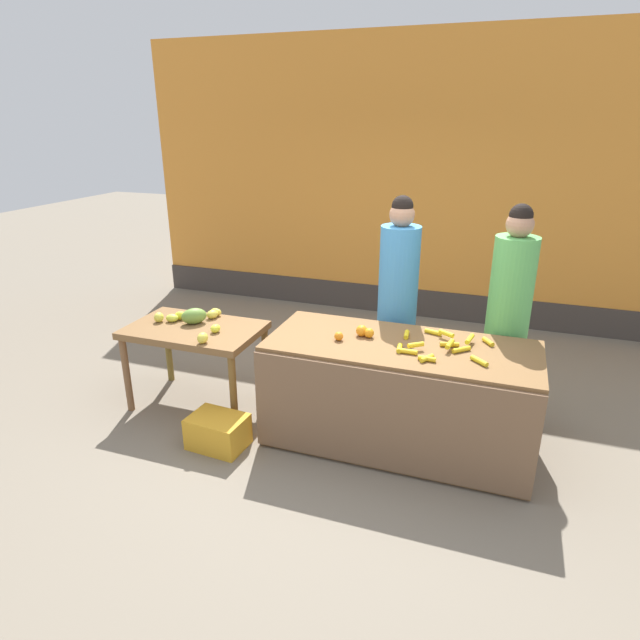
# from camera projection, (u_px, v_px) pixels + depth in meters

# --- Properties ---
(ground_plane) EXTENTS (24.00, 24.00, 0.00)m
(ground_plane) POSITION_uv_depth(u_px,v_px,m) (336.00, 429.00, 4.52)
(ground_plane) COLOR #756B5B
(market_wall_back) EXTENTS (7.16, 0.23, 3.42)m
(market_wall_back) POSITION_uv_depth(u_px,v_px,m) (414.00, 184.00, 6.65)
(market_wall_back) COLOR orange
(market_wall_back) RESTS_ON ground
(fruit_stall_counter) EXTENTS (2.04, 0.88, 0.85)m
(fruit_stall_counter) POSITION_uv_depth(u_px,v_px,m) (398.00, 395.00, 4.20)
(fruit_stall_counter) COLOR brown
(fruit_stall_counter) RESTS_ON ground
(side_table_wooden) EXTENTS (1.15, 0.72, 0.75)m
(side_table_wooden) POSITION_uv_depth(u_px,v_px,m) (195.00, 337.00, 4.70)
(side_table_wooden) COLOR brown
(side_table_wooden) RESTS_ON ground
(banana_bunch_pile) EXTENTS (0.68, 0.61, 0.07)m
(banana_bunch_pile) POSITION_uv_depth(u_px,v_px,m) (441.00, 346.00, 3.96)
(banana_bunch_pile) COLOR gold
(banana_bunch_pile) RESTS_ON fruit_stall_counter
(orange_pile) EXTENTS (0.28, 0.22, 0.09)m
(orange_pile) POSITION_uv_depth(u_px,v_px,m) (359.00, 333.00, 4.16)
(orange_pile) COLOR orange
(orange_pile) RESTS_ON fruit_stall_counter
(mango_papaya_pile) EXTENTS (0.70, 0.68, 0.14)m
(mango_papaya_pile) POSITION_uv_depth(u_px,v_px,m) (194.00, 318.00, 4.71)
(mango_papaya_pile) COLOR yellow
(mango_papaya_pile) RESTS_ON side_table_wooden
(vendor_woman_blue_shirt) EXTENTS (0.34, 0.34, 1.87)m
(vendor_woman_blue_shirt) POSITION_uv_depth(u_px,v_px,m) (397.00, 303.00, 4.68)
(vendor_woman_blue_shirt) COLOR #33333D
(vendor_woman_blue_shirt) RESTS_ON ground
(vendor_woman_green_shirt) EXTENTS (0.34, 0.34, 1.85)m
(vendor_woman_green_shirt) POSITION_uv_depth(u_px,v_px,m) (508.00, 318.00, 4.35)
(vendor_woman_green_shirt) COLOR #33333D
(vendor_woman_green_shirt) RESTS_ON ground
(produce_crate) EXTENTS (0.46, 0.35, 0.26)m
(produce_crate) POSITION_uv_depth(u_px,v_px,m) (218.00, 432.00, 4.24)
(produce_crate) COLOR gold
(produce_crate) RESTS_ON ground
(produce_sack) EXTENTS (0.47, 0.47, 0.48)m
(produce_sack) POSITION_uv_depth(u_px,v_px,m) (317.00, 354.00, 5.37)
(produce_sack) COLOR tan
(produce_sack) RESTS_ON ground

